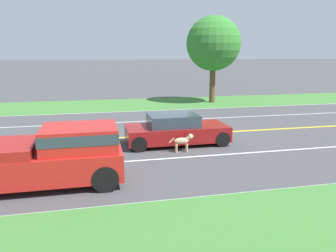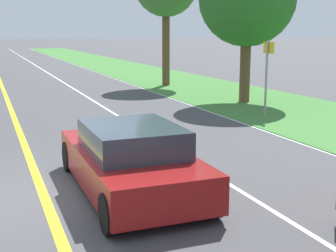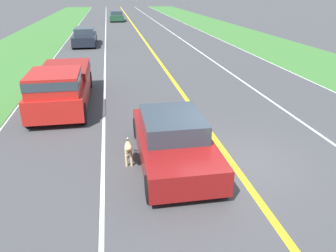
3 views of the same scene
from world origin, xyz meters
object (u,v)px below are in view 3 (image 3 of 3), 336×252
Objects in this scene: ego_car at (173,140)px; car_trailing_mid at (117,16)px; dog at (128,149)px; pickup_truck at (61,85)px; car_trailing_near at (85,37)px.

car_trailing_mid is (0.37, -41.73, 0.04)m from ego_car.
pickup_truck reaches higher than dog.
pickup_truck is (3.54, -5.22, 0.27)m from ego_car.
car_trailing_mid reaches higher than car_trailing_near.
car_trailing_near is 1.04× the size of car_trailing_mid.
car_trailing_near reaches higher than ego_car.
pickup_truck is at bearing 90.13° from car_trailing_near.
ego_car is at bearing 90.51° from car_trailing_mid.
ego_car is 0.95× the size of car_trailing_near.
dog is 0.23× the size of car_trailing_near.
ego_car is at bearing 124.15° from pickup_truck.
dog is at bearing 96.45° from car_trailing_near.
car_trailing_mid is (-0.85, -41.74, 0.19)m from dog.
dog is (1.22, 0.01, -0.15)m from ego_car.
dog is at bearing 113.89° from pickup_truck.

